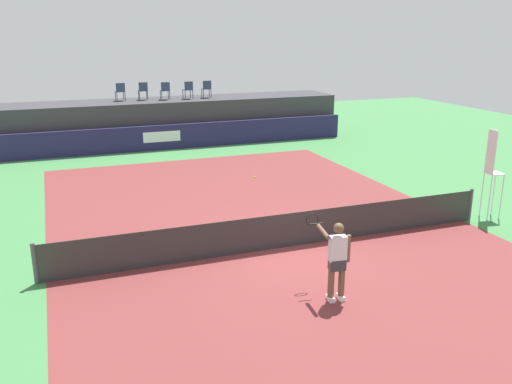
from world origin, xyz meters
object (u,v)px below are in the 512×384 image
(spectator_chair_right, at_px, (188,89))
(net_post_far, at_px, (470,205))
(spectator_chair_far_right, at_px, (207,88))
(net_post_near, at_px, (35,264))
(spectator_chair_center, at_px, (165,90))
(umpire_chair, at_px, (492,168))
(tennis_ball, at_px, (255,177))
(spectator_chair_far_left, at_px, (120,91))
(tennis_player, at_px, (337,259))
(spectator_chair_left, at_px, (143,90))

(spectator_chair_right, distance_m, net_post_far, 16.06)
(spectator_chair_far_right, relative_size, net_post_near, 0.89)
(spectator_chair_right, relative_size, spectator_chair_far_right, 1.00)
(spectator_chair_right, bearing_deg, spectator_chair_center, 177.61)
(spectator_chair_right, distance_m, umpire_chair, 16.15)
(spectator_chair_right, distance_m, tennis_ball, 8.56)
(spectator_chair_right, xyz_separation_m, spectator_chair_far_right, (1.00, 0.09, 0.00))
(spectator_chair_far_right, distance_m, net_post_far, 15.86)
(spectator_chair_far_left, xyz_separation_m, spectator_chair_far_right, (4.36, -0.30, 0.00))
(umpire_chair, relative_size, net_post_near, 2.76)
(tennis_player, bearing_deg, spectator_chair_right, 85.84)
(tennis_ball, bearing_deg, tennis_player, -100.78)
(umpire_chair, distance_m, tennis_player, 7.70)
(spectator_chair_far_left, height_order, net_post_near, spectator_chair_far_left)
(spectator_chair_far_left, distance_m, umpire_chair, 17.95)
(spectator_chair_far_left, xyz_separation_m, net_post_near, (-4.04, -15.48, -2.19))
(spectator_chair_far_right, xyz_separation_m, net_post_far, (4.00, -15.19, -2.19))
(net_post_near, relative_size, tennis_player, 0.56)
(spectator_chair_center, bearing_deg, spectator_chair_far_right, 1.11)
(spectator_chair_right, height_order, spectator_chair_far_right, same)
(umpire_chair, bearing_deg, spectator_chair_right, 110.68)
(spectator_chair_center, distance_m, net_post_far, 16.50)
(spectator_chair_far_right, bearing_deg, spectator_chair_far_left, 176.10)
(spectator_chair_right, distance_m, spectator_chair_far_right, 1.01)
(net_post_far, bearing_deg, spectator_chair_far_right, 104.77)
(spectator_chair_far_left, height_order, spectator_chair_right, same)
(spectator_chair_far_left, distance_m, net_post_near, 16.15)
(spectator_chair_far_right, xyz_separation_m, umpire_chair, (4.69, -15.17, -1.11))
(spectator_chair_far_left, distance_m, tennis_player, 18.78)
(umpire_chair, height_order, tennis_ball, umpire_chair)
(spectator_chair_far_right, xyz_separation_m, net_post_near, (-8.40, -15.19, -2.19))
(spectator_chair_center, distance_m, spectator_chair_right, 1.17)
(spectator_chair_center, xyz_separation_m, net_post_far, (6.18, -15.14, -2.19))
(spectator_chair_right, bearing_deg, spectator_chair_far_left, 173.39)
(spectator_chair_center, height_order, tennis_ball, spectator_chair_center)
(spectator_chair_center, xyz_separation_m, net_post_near, (-6.22, -15.14, -2.19))
(spectator_chair_right, bearing_deg, spectator_chair_far_right, 5.19)
(spectator_chair_center, xyz_separation_m, spectator_chair_right, (1.17, -0.05, 0.00))
(spectator_chair_left, relative_size, spectator_chair_right, 1.00)
(spectator_chair_far_left, relative_size, net_post_far, 0.89)
(spectator_chair_far_right, bearing_deg, net_post_near, -118.93)
(spectator_chair_left, height_order, net_post_far, spectator_chair_left)
(spectator_chair_far_right, distance_m, umpire_chair, 15.92)
(tennis_ball, bearing_deg, spectator_chair_left, 108.38)
(spectator_chair_center, distance_m, net_post_near, 16.52)
(spectator_chair_far_right, bearing_deg, spectator_chair_left, 175.09)
(net_post_far, relative_size, tennis_player, 0.56)
(net_post_near, bearing_deg, spectator_chair_far_right, 61.07)
(net_post_near, height_order, net_post_far, same)
(spectator_chair_far_right, xyz_separation_m, tennis_player, (-2.33, -18.29, -1.73))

